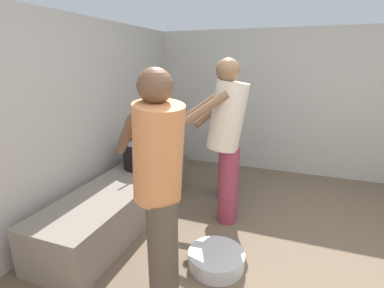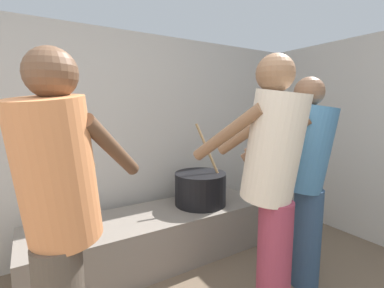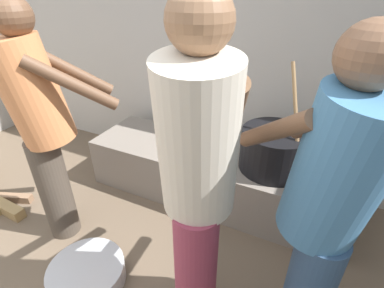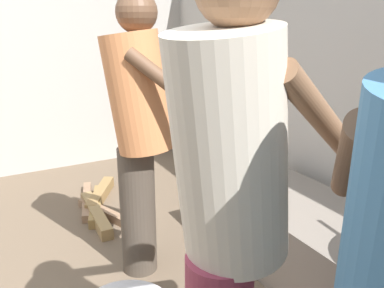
% 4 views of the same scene
% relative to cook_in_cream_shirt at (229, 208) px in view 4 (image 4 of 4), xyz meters
% --- Properties ---
extents(block_enclosure_rear, '(5.07, 0.20, 2.00)m').
position_rel_cook_in_cream_shirt_xyz_m(block_enclosure_rear, '(-0.73, 1.50, 0.08)').
color(block_enclosure_rear, '#ADA8A0').
rests_on(block_enclosure_rear, ground_plane).
extents(hearth_ledge, '(2.03, 0.60, 0.41)m').
position_rel_cook_in_cream_shirt_xyz_m(hearth_ledge, '(-0.31, 0.98, -0.71)').
color(hearth_ledge, slate).
rests_on(hearth_ledge, ground_plane).
extents(cook_in_cream_shirt, '(0.51, 0.73, 1.60)m').
position_rel_cook_in_cream_shirt_xyz_m(cook_in_cream_shirt, '(0.00, 0.00, 0.00)').
color(cook_in_cream_shirt, '#8C3347').
rests_on(cook_in_cream_shirt, ground_plane).
extents(cook_in_orange_shirt, '(0.68, 0.69, 1.55)m').
position_rel_cook_in_cream_shirt_xyz_m(cook_in_orange_shirt, '(-1.10, 0.16, -0.04)').
color(cook_in_orange_shirt, '#4C4238').
rests_on(cook_in_orange_shirt, ground_plane).
extents(firewood_pile, '(0.93, 0.42, 0.08)m').
position_rel_cook_in_cream_shirt_xyz_m(firewood_pile, '(-1.99, 0.12, -0.88)').
color(firewood_pile, '#967749').
rests_on(firewood_pile, ground_plane).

